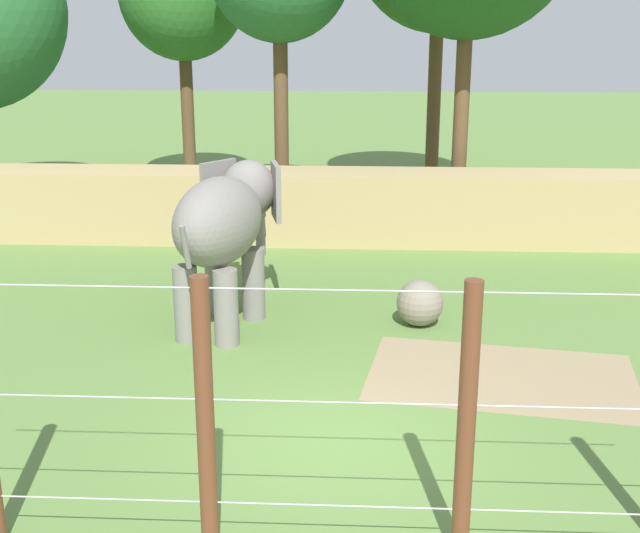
{
  "coord_description": "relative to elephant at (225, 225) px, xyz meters",
  "views": [
    {
      "loc": [
        0.31,
        -10.81,
        5.93
      ],
      "look_at": [
        -0.47,
        4.23,
        1.4
      ],
      "focal_mm": 46.54,
      "sensor_mm": 36.0,
      "label": 1
    }
  ],
  "objects": [
    {
      "name": "enrichment_ball",
      "position": [
        3.86,
        0.08,
        -1.58
      ],
      "size": [
        0.94,
        0.94,
        0.94
      ],
      "primitive_type": "sphere",
      "color": "gray",
      "rests_on": "ground"
    },
    {
      "name": "elephant",
      "position": [
        0.0,
        0.0,
        0.0
      ],
      "size": [
        2.14,
        4.12,
        3.1
      ],
      "color": "gray",
      "rests_on": "ground"
    },
    {
      "name": "dirt_patch",
      "position": [
        5.13,
        -2.36,
        -2.05
      ],
      "size": [
        4.92,
        3.52,
        0.01
      ],
      "primitive_type": "cube",
      "rotation": [
        0.0,
        0.0,
        -0.16
      ],
      "color": "#937F5B",
      "rests_on": "ground"
    },
    {
      "name": "ground_plane",
      "position": [
        2.36,
        -4.82,
        -2.05
      ],
      "size": [
        120.0,
        120.0,
        0.0
      ],
      "primitive_type": "plane",
      "color": "#5B7F3D"
    },
    {
      "name": "cable_fence",
      "position": [
        2.38,
        -7.37,
        -0.39
      ],
      "size": [
        8.86,
        0.21,
        3.32
      ],
      "color": "brown",
      "rests_on": "ground"
    },
    {
      "name": "embankment_wall",
      "position": [
        2.36,
        6.59,
        -1.09
      ],
      "size": [
        36.0,
        1.8,
        1.93
      ],
      "primitive_type": "cube",
      "color": "tan",
      "rests_on": "ground"
    }
  ]
}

